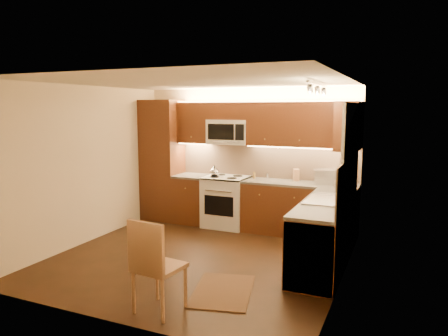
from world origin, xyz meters
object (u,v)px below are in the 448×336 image
at_px(sink, 327,194).
at_px(kettle, 214,171).
at_px(knife_block, 296,175).
at_px(dining_chair, 159,265).
at_px(soap_bottle, 347,190).
at_px(toaster_oven, 326,176).
at_px(stove, 226,202).
at_px(microwave, 229,132).

bearing_deg(sink, kettle, 154.61).
xyz_separation_m(knife_block, dining_chair, (-0.59, -3.47, -0.49)).
bearing_deg(dining_chair, soap_bottle, 65.17).
height_order(sink, soap_bottle, soap_bottle).
height_order(knife_block, soap_bottle, knife_block).
relative_size(soap_bottle, dining_chair, 0.16).
relative_size(sink, kettle, 4.01).
distance_m(kettle, toaster_oven, 1.96).
distance_m(stove, sink, 2.35).
xyz_separation_m(sink, knife_block, (-0.77, 1.33, 0.03)).
distance_m(sink, toaster_oven, 1.28).
distance_m(stove, toaster_oven, 1.84).
height_order(microwave, soap_bottle, microwave).
relative_size(microwave, toaster_oven, 1.92).
distance_m(microwave, knife_block, 1.43).
bearing_deg(microwave, knife_block, 3.10).
height_order(microwave, knife_block, microwave).
bearing_deg(microwave, sink, -32.21).
bearing_deg(dining_chair, sink, 64.68).
height_order(kettle, knife_block, kettle).
bearing_deg(knife_block, toaster_oven, -31.42).
xyz_separation_m(soap_bottle, dining_chair, (-1.57, -2.54, -0.47)).
bearing_deg(microwave, stove, -90.00).
xyz_separation_m(stove, knife_block, (1.23, 0.20, 0.54)).
distance_m(toaster_oven, knife_block, 0.52).
bearing_deg(dining_chair, toaster_oven, 78.93).
distance_m(kettle, dining_chair, 3.34).
relative_size(kettle, dining_chair, 0.21).
xyz_separation_m(toaster_oven, soap_bottle, (0.46, -0.87, -0.03)).
relative_size(kettle, toaster_oven, 0.54).
bearing_deg(toaster_oven, sink, -96.45).
bearing_deg(stove, microwave, 90.00).
height_order(kettle, soap_bottle, kettle).
bearing_deg(knife_block, dining_chair, -123.58).
relative_size(stove, sink, 1.07).
bearing_deg(dining_chair, kettle, 111.70).
height_order(sink, knife_block, knife_block).
bearing_deg(dining_chair, stove, 108.10).
relative_size(sink, dining_chair, 0.84).
distance_m(sink, dining_chair, 2.58).
xyz_separation_m(kettle, knife_block, (1.43, 0.28, -0.03)).
bearing_deg(stove, kettle, -156.90).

